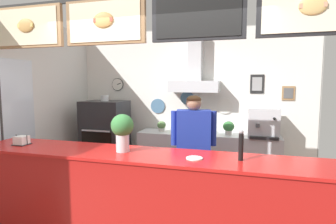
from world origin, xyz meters
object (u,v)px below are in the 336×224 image
object	(u,v)px
espresso_machine	(263,123)
pepper_grinder	(241,145)
potted_thyme	(229,127)
potted_sage	(204,126)
potted_basil	(162,126)
pizza_oven	(106,141)
condiment_plate	(194,158)
potted_rosemary	(178,124)
basil_vase	(122,130)
napkin_holder	(22,141)
shop_worker	(193,151)

from	to	relation	value
espresso_machine	pepper_grinder	xyz separation A→B (m)	(-0.31, -2.02, 0.06)
potted_thyme	potted_sage	bearing A→B (deg)	175.33
potted_thyme	potted_basil	size ratio (longest dim) A/B	1.25
pizza_oven	condiment_plate	world-z (taller)	pizza_oven
potted_rosemary	condiment_plate	bearing A→B (deg)	-72.11
pizza_oven	basil_vase	distance (m)	2.22
pizza_oven	potted_rosemary	world-z (taller)	pizza_oven
pizza_oven	potted_rosemary	size ratio (longest dim) A/B	6.18
basil_vase	potted_thyme	bearing A→B (deg)	63.96
potted_sage	basil_vase	world-z (taller)	basil_vase
potted_thyme	napkin_holder	bearing A→B (deg)	-138.11
potted_sage	potted_rosemary	bearing A→B (deg)	176.50
shop_worker	potted_basil	xyz separation A→B (m)	(-0.79, 1.08, 0.14)
shop_worker	napkin_holder	size ratio (longest dim) A/B	9.94
shop_worker	potted_thyme	bearing A→B (deg)	-122.01
basil_vase	condiment_plate	bearing A→B (deg)	-4.97
potted_thyme	condiment_plate	bearing A→B (deg)	-95.32
condiment_plate	basil_vase	size ratio (longest dim) A/B	0.40
napkin_holder	basil_vase	distance (m)	1.31
potted_sage	basil_vase	size ratio (longest dim) A/B	0.54
potted_sage	potted_thyme	xyz separation A→B (m)	(0.42, -0.03, 0.01)
potted_basil	condiment_plate	world-z (taller)	potted_basil
basil_vase	potted_rosemary	bearing A→B (deg)	87.32
napkin_holder	pizza_oven	bearing A→B (deg)	86.79
potted_basil	napkin_holder	bearing A→B (deg)	-117.75
napkin_holder	potted_sage	bearing A→B (deg)	48.21
potted_thyme	potted_rosemary	distance (m)	0.89
espresso_machine	basil_vase	size ratio (longest dim) A/B	1.19
pizza_oven	potted_thyme	bearing A→B (deg)	5.91
espresso_machine	condiment_plate	world-z (taller)	espresso_machine
potted_basil	napkin_holder	world-z (taller)	napkin_holder
condiment_plate	potted_rosemary	bearing A→B (deg)	107.89
basil_vase	napkin_holder	bearing A→B (deg)	-178.64
potted_basil	condiment_plate	xyz separation A→B (m)	(0.99, -2.11, 0.05)
shop_worker	potted_rosemary	world-z (taller)	shop_worker
potted_sage	napkin_holder	bearing A→B (deg)	-131.79
napkin_holder	condiment_plate	bearing A→B (deg)	-1.04
condiment_plate	pepper_grinder	xyz separation A→B (m)	(0.43, 0.07, 0.14)
basil_vase	pepper_grinder	distance (m)	1.22
pepper_grinder	potted_sage	bearing A→B (deg)	107.82
potted_basil	potted_rosemary	xyz separation A→B (m)	(0.30, 0.03, 0.04)
potted_thyme	potted_rosemary	size ratio (longest dim) A/B	0.91
potted_sage	potted_rosemary	world-z (taller)	potted_rosemary
potted_thyme	potted_basil	xyz separation A→B (m)	(-1.18, 0.03, -0.03)
shop_worker	potted_sage	distance (m)	1.09
pizza_oven	shop_worker	world-z (taller)	shop_worker
espresso_machine	napkin_holder	xyz separation A→B (m)	(-2.82, -2.05, -0.04)
potted_basil	potted_sage	bearing A→B (deg)	0.20
condiment_plate	pepper_grinder	distance (m)	0.46
shop_worker	potted_basil	distance (m)	1.34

